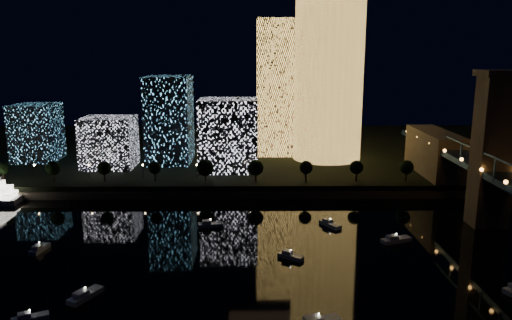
{
  "coord_description": "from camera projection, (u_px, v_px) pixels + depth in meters",
  "views": [
    {
      "loc": [
        -11.87,
        -104.2,
        55.69
      ],
      "look_at": [
        -10.25,
        55.0,
        20.82
      ],
      "focal_mm": 35.0,
      "sensor_mm": 36.0,
      "label": 1
    }
  ],
  "objects": [
    {
      "name": "far_bank",
      "position": [
        273.0,
        152.0,
        269.56
      ],
      "size": [
        420.0,
        160.0,
        5.0
      ],
      "primitive_type": "cube",
      "color": "black",
      "rests_on": "ground"
    },
    {
      "name": "ground",
      "position": [
        303.0,
        300.0,
        113.81
      ],
      "size": [
        520.0,
        520.0,
        0.0
      ],
      "primitive_type": "plane",
      "color": "black",
      "rests_on": "ground"
    },
    {
      "name": "street_lamps",
      "position": [
        197.0,
        168.0,
        203.36
      ],
      "size": [
        132.7,
        0.7,
        5.65
      ],
      "color": "black",
      "rests_on": "far_bank"
    },
    {
      "name": "motorboats",
      "position": [
        287.0,
        281.0,
        121.43
      ],
      "size": [
        129.63,
        81.39,
        2.78
      ],
      "color": "silver",
      "rests_on": "ground"
    },
    {
      "name": "esplanade_trees",
      "position": [
        211.0,
        168.0,
        197.25
      ],
      "size": [
        165.38,
        6.73,
        8.87
      ],
      "color": "black",
      "rests_on": "far_bank"
    },
    {
      "name": "seawall",
      "position": [
        282.0,
        194.0,
        193.59
      ],
      "size": [
        420.0,
        6.0,
        3.0
      ],
      "primitive_type": "cube",
      "color": "#6B5E4C",
      "rests_on": "ground"
    },
    {
      "name": "tower_rectangular",
      "position": [
        278.0,
        88.0,
        246.05
      ],
      "size": [
        20.69,
        20.69,
        65.84
      ],
      "primitive_type": "cube",
      "color": "#FFBC51",
      "rests_on": "far_bank"
    },
    {
      "name": "tower_cylindrical",
      "position": [
        329.0,
        68.0,
        231.67
      ],
      "size": [
        34.0,
        34.0,
        85.58
      ],
      "color": "#FFBC51",
      "rests_on": "far_bank"
    },
    {
      "name": "midrise_blocks",
      "position": [
        150.0,
        130.0,
        225.13
      ],
      "size": [
        113.08,
        41.21,
        39.59
      ],
      "color": "white",
      "rests_on": "far_bank"
    }
  ]
}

